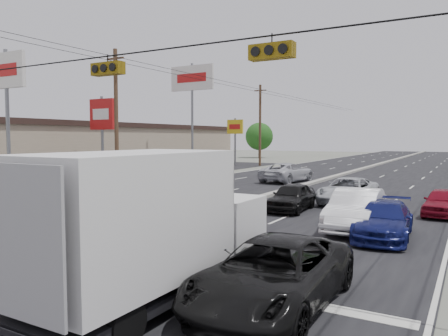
{
  "coord_description": "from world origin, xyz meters",
  "views": [
    {
      "loc": [
        10.5,
        -9.15,
        3.52
      ],
      "look_at": [
        1.11,
        7.26,
        2.2
      ],
      "focal_mm": 35.0,
      "sensor_mm": 36.0,
      "label": 1
    }
  ],
  "objects_px": {
    "pole_sign_mid": "(102,119)",
    "box_truck": "(151,225)",
    "black_suv": "(273,275)",
    "queue_car_c": "(348,191)",
    "pole_sign_far": "(235,131)",
    "oncoming_near": "(155,186)",
    "utility_pole_left_b": "(116,116)",
    "tan_sedan": "(76,251)",
    "oncoming_far": "(287,173)",
    "queue_car_d": "(384,220)",
    "utility_pole_left_c": "(260,125)",
    "pole_sign_billboard": "(192,85)",
    "queue_car_e": "(443,202)",
    "pole_sign_near": "(6,81)",
    "red_sedan": "(184,215)",
    "queue_car_a": "(292,197)",
    "queue_car_b": "(356,210)",
    "tree_left_far": "(259,136)"
  },
  "relations": [
    {
      "from": "pole_sign_mid",
      "to": "box_truck",
      "type": "xyz_separation_m",
      "value": [
        21.58,
        -19.95,
        -3.46
      ]
    },
    {
      "from": "black_suv",
      "to": "queue_car_c",
      "type": "relative_size",
      "value": 1.02
    },
    {
      "from": "pole_sign_far",
      "to": "oncoming_near",
      "type": "distance_m",
      "value": 31.39
    },
    {
      "from": "utility_pole_left_b",
      "to": "tan_sedan",
      "type": "bearing_deg",
      "value": -48.97
    },
    {
      "from": "oncoming_far",
      "to": "queue_car_d",
      "type": "bearing_deg",
      "value": 128.57
    },
    {
      "from": "utility_pole_left_c",
      "to": "queue_car_d",
      "type": "height_order",
      "value": "utility_pole_left_c"
    },
    {
      "from": "pole_sign_billboard",
      "to": "queue_car_d",
      "type": "relative_size",
      "value": 2.52
    },
    {
      "from": "queue_car_d",
      "to": "queue_car_e",
      "type": "relative_size",
      "value": 1.21
    },
    {
      "from": "utility_pole_left_b",
      "to": "pole_sign_near",
      "type": "bearing_deg",
      "value": -109.65
    },
    {
      "from": "red_sedan",
      "to": "queue_car_a",
      "type": "distance_m",
      "value": 6.88
    },
    {
      "from": "tan_sedan",
      "to": "box_truck",
      "type": "bearing_deg",
      "value": 3.62
    },
    {
      "from": "box_truck",
      "to": "queue_car_e",
      "type": "xyz_separation_m",
      "value": [
        4.8,
        14.51,
        -1.04
      ]
    },
    {
      "from": "pole_sign_mid",
      "to": "queue_car_c",
      "type": "distance_m",
      "value": 22.58
    },
    {
      "from": "pole_sign_near",
      "to": "black_suv",
      "type": "xyz_separation_m",
      "value": [
        22.0,
        -8.99,
        -6.33
      ]
    },
    {
      "from": "queue_car_b",
      "to": "tree_left_far",
      "type": "bearing_deg",
      "value": 116.32
    },
    {
      "from": "black_suv",
      "to": "queue_car_a",
      "type": "xyz_separation_m",
      "value": [
        -4.0,
        11.5,
        -0.03
      ]
    },
    {
      "from": "tree_left_far",
      "to": "oncoming_far",
      "type": "relative_size",
      "value": 1.12
    },
    {
      "from": "tree_left_far",
      "to": "queue_car_c",
      "type": "height_order",
      "value": "tree_left_far"
    },
    {
      "from": "black_suv",
      "to": "queue_car_a",
      "type": "distance_m",
      "value": 12.17
    },
    {
      "from": "queue_car_b",
      "to": "oncoming_far",
      "type": "relative_size",
      "value": 0.86
    },
    {
      "from": "tree_left_far",
      "to": "queue_car_a",
      "type": "xyz_separation_m",
      "value": [
        25.0,
        -49.49,
        -3.05
      ]
    },
    {
      "from": "pole_sign_billboard",
      "to": "queue_car_c",
      "type": "height_order",
      "value": "pole_sign_billboard"
    },
    {
      "from": "utility_pole_left_b",
      "to": "utility_pole_left_c",
      "type": "distance_m",
      "value": 25.0
    },
    {
      "from": "pole_sign_near",
      "to": "queue_car_d",
      "type": "bearing_deg",
      "value": -3.29
    },
    {
      "from": "queue_car_a",
      "to": "queue_car_d",
      "type": "bearing_deg",
      "value": -41.41
    },
    {
      "from": "pole_sign_mid",
      "to": "queue_car_d",
      "type": "xyz_separation_m",
      "value": [
        24.87,
        -11.31,
        -4.48
      ]
    },
    {
      "from": "utility_pole_left_b",
      "to": "queue_car_d",
      "type": "bearing_deg",
      "value": -22.2
    },
    {
      "from": "utility_pole_left_b",
      "to": "tan_sedan",
      "type": "relative_size",
      "value": 1.88
    },
    {
      "from": "pole_sign_mid",
      "to": "tan_sedan",
      "type": "xyz_separation_m",
      "value": [
        19.2,
        -19.89,
        -4.34
      ]
    },
    {
      "from": "queue_car_c",
      "to": "oncoming_far",
      "type": "height_order",
      "value": "oncoming_far"
    },
    {
      "from": "pole_sign_far",
      "to": "tan_sedan",
      "type": "distance_m",
      "value": 45.82
    },
    {
      "from": "queue_car_c",
      "to": "queue_car_b",
      "type": "bearing_deg",
      "value": -70.51
    },
    {
      "from": "pole_sign_mid",
      "to": "black_suv",
      "type": "relative_size",
      "value": 1.4
    },
    {
      "from": "box_truck",
      "to": "queue_car_b",
      "type": "height_order",
      "value": "box_truck"
    },
    {
      "from": "utility_pole_left_b",
      "to": "oncoming_near",
      "type": "distance_m",
      "value": 9.39
    },
    {
      "from": "pole_sign_far",
      "to": "red_sedan",
      "type": "xyz_separation_m",
      "value": [
        17.4,
        -36.18,
        -3.71
      ]
    },
    {
      "from": "tree_left_far",
      "to": "tan_sedan",
      "type": "distance_m",
      "value": 66.52
    },
    {
      "from": "utility_pole_left_b",
      "to": "pole_sign_billboard",
      "type": "distance_m",
      "value": 13.68
    },
    {
      "from": "tree_left_far",
      "to": "queue_car_b",
      "type": "height_order",
      "value": "tree_left_far"
    },
    {
      "from": "red_sedan",
      "to": "queue_car_c",
      "type": "distance_m",
      "value": 10.83
    },
    {
      "from": "queue_car_c",
      "to": "queue_car_d",
      "type": "bearing_deg",
      "value": -64.32
    },
    {
      "from": "utility_pole_left_c",
      "to": "tree_left_far",
      "type": "distance_m",
      "value": 22.19
    },
    {
      "from": "pole_sign_billboard",
      "to": "box_truck",
      "type": "xyz_separation_m",
      "value": [
        19.08,
        -29.95,
        -7.21
      ]
    },
    {
      "from": "tree_left_far",
      "to": "black_suv",
      "type": "bearing_deg",
      "value": -64.57
    },
    {
      "from": "pole_sign_billboard",
      "to": "queue_car_a",
      "type": "distance_m",
      "value": 26.07
    },
    {
      "from": "utility_pole_left_b",
      "to": "black_suv",
      "type": "height_order",
      "value": "utility_pole_left_b"
    },
    {
      "from": "queue_car_e",
      "to": "queue_car_a",
      "type": "bearing_deg",
      "value": -158.75
    },
    {
      "from": "pole_sign_far",
      "to": "box_truck",
      "type": "relative_size",
      "value": 0.94
    },
    {
      "from": "queue_car_b",
      "to": "queue_car_e",
      "type": "distance_m",
      "value": 5.64
    },
    {
      "from": "black_suv",
      "to": "queue_car_d",
      "type": "distance_m",
      "value": 7.72
    }
  ]
}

